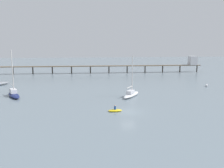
{
  "coord_description": "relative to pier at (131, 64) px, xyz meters",
  "views": [
    {
      "loc": [
        -7.95,
        -36.82,
        11.06
      ],
      "look_at": [
        0.0,
        20.34,
        1.5
      ],
      "focal_mm": 36.23,
      "sensor_mm": 36.0,
      "label": 1
    }
  ],
  "objects": [
    {
      "name": "mooring_buoy_outer",
      "position": [
        13.26,
        -36.72,
        -3.18
      ],
      "size": [
        0.75,
        0.75,
        0.75
      ],
      "primitive_type": "sphere",
      "color": "silver",
      "rests_on": "ground_plane"
    },
    {
      "name": "sailboat_navy",
      "position": [
        -36.47,
        -42.39,
        -2.84
      ],
      "size": [
        5.05,
        7.91,
        10.4
      ],
      "color": "navy",
      "rests_on": "ground_plane"
    },
    {
      "name": "pier",
      "position": [
        0.0,
        0.0,
        0.0
      ],
      "size": [
        88.29,
        5.49,
        6.97
      ],
      "color": "brown",
      "rests_on": "ground_plane"
    },
    {
      "name": "dinghy_yellow",
      "position": [
        -15.71,
        -57.28,
        -3.34
      ],
      "size": [
        2.46,
        1.16,
        1.14
      ],
      "color": "yellow",
      "rests_on": "ground_plane"
    },
    {
      "name": "ground_plane",
      "position": [
        -13.47,
        -57.72,
        -3.56
      ],
      "size": [
        400.0,
        400.0,
        0.0
      ],
      "primitive_type": "plane",
      "color": "slate"
    },
    {
      "name": "sailboat_white",
      "position": [
        -10.36,
        -46.13,
        -2.9
      ],
      "size": [
        5.67,
        7.08,
        9.17
      ],
      "color": "white",
      "rests_on": "ground_plane"
    }
  ]
}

